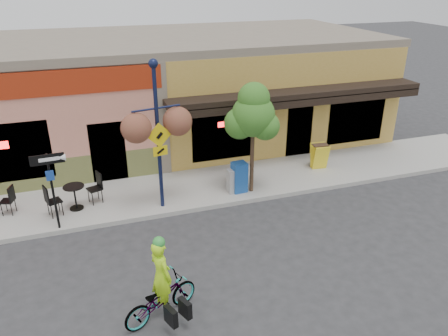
% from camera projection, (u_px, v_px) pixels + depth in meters
% --- Properties ---
extents(ground, '(90.00, 90.00, 0.00)m').
position_uv_depth(ground, '(221.00, 216.00, 13.59)').
color(ground, '#2D2D30').
rests_on(ground, ground).
extents(sidewalk, '(24.00, 3.00, 0.15)m').
position_uv_depth(sidewalk, '(203.00, 187.00, 15.29)').
color(sidewalk, '#9E9B93').
rests_on(sidewalk, ground).
extents(curb, '(24.00, 0.12, 0.15)m').
position_uv_depth(curb, '(215.00, 206.00, 14.03)').
color(curb, '#A8A59E').
rests_on(curb, ground).
extents(building, '(18.20, 8.20, 4.50)m').
position_uv_depth(building, '(168.00, 89.00, 19.13)').
color(building, tan).
rests_on(building, ground).
extents(bicycle, '(1.91, 1.29, 0.95)m').
position_uv_depth(bicycle, '(161.00, 299.00, 9.49)').
color(bicycle, maroon).
rests_on(bicycle, ground).
extents(cyclist_rider, '(0.61, 0.73, 1.70)m').
position_uv_depth(cyclist_rider, '(162.00, 285.00, 9.35)').
color(cyclist_rider, '#BAFF1A').
rests_on(cyclist_rider, ground).
extents(lamp_post, '(1.56, 0.85, 4.64)m').
position_uv_depth(lamp_post, '(158.00, 137.00, 12.94)').
color(lamp_post, '#131A3B').
rests_on(lamp_post, sidewalk).
extents(one_way_sign, '(0.90, 0.24, 2.34)m').
position_uv_depth(one_way_sign, '(53.00, 192.00, 12.24)').
color(one_way_sign, black).
rests_on(one_way_sign, sidewalk).
extents(cafe_set_right, '(1.91, 1.40, 1.03)m').
position_uv_depth(cafe_set_right, '(75.00, 194.00, 13.52)').
color(cafe_set_right, black).
rests_on(cafe_set_right, sidewalk).
extents(newspaper_box_blue, '(0.50, 0.46, 1.05)m').
position_uv_depth(newspaper_box_blue, '(239.00, 177.00, 14.61)').
color(newspaper_box_blue, '#194A98').
rests_on(newspaper_box_blue, sidewalk).
extents(newspaper_box_grey, '(0.40, 0.36, 0.82)m').
position_uv_depth(newspaper_box_grey, '(233.00, 181.00, 14.61)').
color(newspaper_box_grey, '#9D9D9D').
rests_on(newspaper_box_grey, sidewalk).
extents(street_tree, '(1.71, 1.71, 3.77)m').
position_uv_depth(street_tree, '(253.00, 139.00, 14.07)').
color(street_tree, '#3D7A26').
rests_on(street_tree, sidewalk).
extents(sandwich_board, '(0.61, 0.48, 0.95)m').
position_uv_depth(sandwich_board, '(321.00, 158.00, 16.21)').
color(sandwich_board, yellow).
rests_on(sandwich_board, sidewalk).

